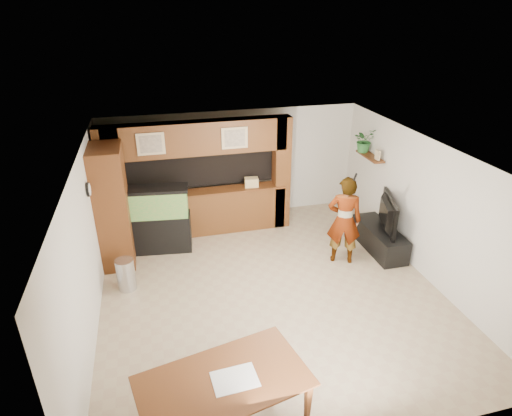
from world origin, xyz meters
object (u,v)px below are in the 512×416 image
object	(u,v)px
aquarium	(159,220)
pantry_cabinet	(113,207)
television	(383,213)
person	(344,220)
dining_table	(226,404)

from	to	relation	value
aquarium	pantry_cabinet	bearing A→B (deg)	-158.07
aquarium	television	distance (m)	4.65
aquarium	person	bearing A→B (deg)	-13.85
aquarium	television	xyz separation A→B (m)	(4.51, -1.14, 0.16)
television	dining_table	size ratio (longest dim) A/B	0.60
pantry_cabinet	television	bearing A→B (deg)	-9.74
aquarium	dining_table	distance (m)	4.56
aquarium	person	xyz separation A→B (m)	(3.54, -1.35, 0.22)
person	dining_table	bearing A→B (deg)	68.84
pantry_cabinet	dining_table	distance (m)	4.59
pantry_cabinet	person	world-z (taller)	pantry_cabinet
television	person	size ratio (longest dim) A/B	0.66
person	dining_table	distance (m)	4.38
television	dining_table	distance (m)	5.22
aquarium	person	distance (m)	3.79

